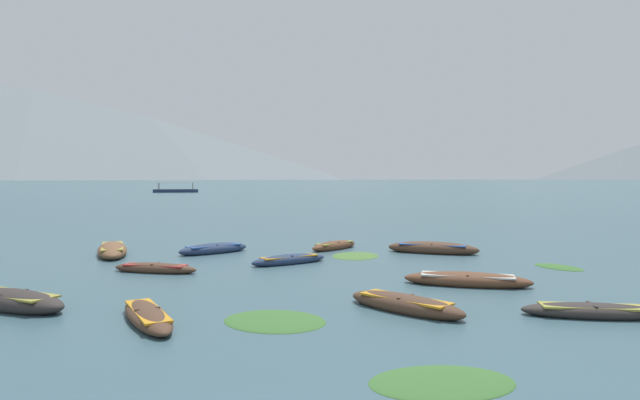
# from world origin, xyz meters

# --- Properties ---
(ground_plane) EXTENTS (6000.00, 6000.00, 0.00)m
(ground_plane) POSITION_xyz_m (0.00, 1500.00, 0.00)
(ground_plane) COLOR #385660
(mountain_1) EXTENTS (2539.05, 2539.05, 599.09)m
(mountain_1) POSITION_xyz_m (-854.44, 1863.18, 299.54)
(mountain_1) COLOR slate
(mountain_1) RESTS_ON ground
(mountain_2) EXTENTS (1139.11, 1139.11, 380.42)m
(mountain_2) POSITION_xyz_m (-233.69, 1908.34, 190.21)
(mountain_2) COLOR #56665B
(mountain_2) RESTS_ON ground
(mountain_3) EXTENTS (1041.97, 1041.97, 344.08)m
(mountain_3) POSITION_xyz_m (503.77, 1633.16, 172.04)
(mountain_3) COLOR slate
(mountain_3) RESTS_ON ground
(mountain_4) EXTENTS (1671.04, 1671.04, 464.59)m
(mountain_4) POSITION_xyz_m (998.34, 1592.12, 232.29)
(mountain_4) COLOR slate
(mountain_4) RESTS_ON ground
(rowboat_0) EXTENTS (3.20, 2.42, 0.46)m
(rowboat_0) POSITION_xyz_m (0.44, 16.36, 0.15)
(rowboat_0) COLOR navy
(rowboat_0) RESTS_ON ground
(rowboat_1) EXTENTS (3.29, 2.96, 0.55)m
(rowboat_1) POSITION_xyz_m (-3.06, 19.49, 0.17)
(rowboat_1) COLOR navy
(rowboat_1) RESTS_ON ground
(rowboat_2) EXTENTS (3.06, 3.05, 0.52)m
(rowboat_2) POSITION_xyz_m (3.63, 8.73, 0.17)
(rowboat_2) COLOR #4C3323
(rowboat_2) RESTS_ON ground
(rowboat_3) EXTENTS (3.27, 1.54, 0.43)m
(rowboat_3) POSITION_xyz_m (-4.29, 14.55, 0.14)
(rowboat_3) COLOR #4C3323
(rowboat_3) RESTS_ON ground
(rowboat_4) EXTENTS (3.43, 1.40, 0.41)m
(rowboat_4) POSITION_xyz_m (8.07, 8.05, 0.13)
(rowboat_4) COLOR #2D2826
(rowboat_4) RESTS_ON ground
(rowboat_5) EXTENTS (3.69, 2.68, 0.60)m
(rowboat_5) POSITION_xyz_m (-6.46, 9.27, 0.19)
(rowboat_5) COLOR #2D2826
(rowboat_5) RESTS_ON ground
(rowboat_6) EXTENTS (2.64, 2.82, 0.49)m
(rowboat_6) POSITION_xyz_m (2.44, 20.63, 0.15)
(rowboat_6) COLOR brown
(rowboat_6) RESTS_ON ground
(rowboat_7) EXTENTS (2.64, 4.66, 0.62)m
(rowboat_7) POSITION_xyz_m (-7.43, 19.10, 0.19)
(rowboat_7) COLOR brown
(rowboat_7) RESTS_ON ground
(rowboat_8) EXTENTS (4.08, 2.11, 0.52)m
(rowboat_8) POSITION_xyz_m (6.18, 11.94, 0.16)
(rowboat_8) COLOR brown
(rowboat_8) RESTS_ON ground
(rowboat_9) EXTENTS (2.36, 3.47, 0.42)m
(rowboat_9) POSITION_xyz_m (-2.61, 7.86, 0.13)
(rowboat_9) COLOR #4C3323
(rowboat_9) RESTS_ON ground
(rowboat_10) EXTENTS (4.21, 2.60, 0.64)m
(rowboat_10) POSITION_xyz_m (6.80, 19.21, 0.20)
(rowboat_10) COLOR #4C3323
(rowboat_10) RESTS_ON ground
(ferry_0) EXTENTS (10.54, 5.22, 2.54)m
(ferry_0) POSITION_xyz_m (-29.25, 121.48, 0.45)
(ferry_0) COLOR navy
(ferry_0) RESTS_ON ground
(weed_patch_1) EXTENTS (3.11, 2.90, 0.14)m
(weed_patch_1) POSITION_xyz_m (0.38, 7.81, 0.00)
(weed_patch_1) COLOR #38662D
(weed_patch_1) RESTS_ON ground
(weed_patch_3) EXTENTS (1.94, 2.32, 0.14)m
(weed_patch_3) POSITION_xyz_m (10.63, 15.19, 0.00)
(weed_patch_3) COLOR #38662D
(weed_patch_3) RESTS_ON ground
(weed_patch_4) EXTENTS (2.61, 2.95, 0.14)m
(weed_patch_4) POSITION_xyz_m (3.24, 18.34, 0.00)
(weed_patch_4) COLOR #477033
(weed_patch_4) RESTS_ON ground
(weed_patch_6) EXTENTS (2.64, 1.91, 0.14)m
(weed_patch_6) POSITION_xyz_m (3.36, 3.91, 0.00)
(weed_patch_6) COLOR #38662D
(weed_patch_6) RESTS_ON ground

